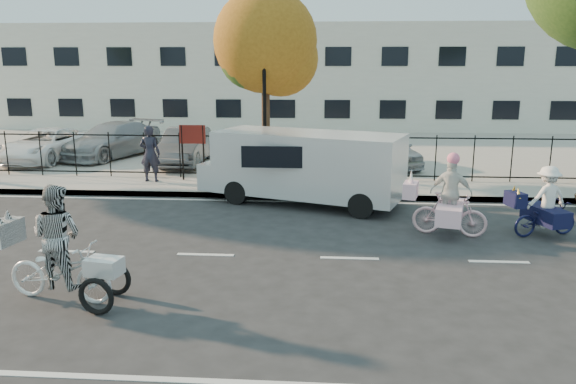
# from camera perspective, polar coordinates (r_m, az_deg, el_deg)

# --- Properties ---
(ground) EXTENTS (120.00, 120.00, 0.00)m
(ground) POSITION_cam_1_polar(r_m,az_deg,el_deg) (11.92, -8.38, -6.34)
(ground) COLOR #333334
(road_markings) EXTENTS (60.00, 9.52, 0.01)m
(road_markings) POSITION_cam_1_polar(r_m,az_deg,el_deg) (11.92, -8.38, -6.32)
(road_markings) COLOR silver
(road_markings) RESTS_ON ground
(curb) EXTENTS (60.00, 0.10, 0.15)m
(curb) POSITION_cam_1_polar(r_m,az_deg,el_deg) (16.67, -4.70, -0.34)
(curb) COLOR #A8A399
(curb) RESTS_ON ground
(sidewalk) EXTENTS (60.00, 2.20, 0.15)m
(sidewalk) POSITION_cam_1_polar(r_m,az_deg,el_deg) (17.68, -4.19, 0.45)
(sidewalk) COLOR #A8A399
(sidewalk) RESTS_ON ground
(parking_lot) EXTENTS (60.00, 15.60, 0.15)m
(parking_lot) POSITION_cam_1_polar(r_m,az_deg,el_deg) (26.37, -1.44, 4.69)
(parking_lot) COLOR #A8A399
(parking_lot) RESTS_ON ground
(iron_fence) EXTENTS (58.00, 0.06, 1.50)m
(iron_fence) POSITION_cam_1_polar(r_m,az_deg,el_deg) (18.59, -3.75, 3.68)
(iron_fence) COLOR black
(iron_fence) RESTS_ON sidewalk
(building) EXTENTS (34.00, 10.00, 6.00)m
(building) POSITION_cam_1_polar(r_m,az_deg,el_deg) (36.07, 0.09, 11.63)
(building) COLOR silver
(building) RESTS_ON ground
(lamppost) EXTENTS (0.36, 0.36, 4.33)m
(lamppost) POSITION_cam_1_polar(r_m,az_deg,el_deg) (17.90, -2.42, 10.45)
(lamppost) COLOR black
(lamppost) RESTS_ON sidewalk
(street_sign) EXTENTS (0.85, 0.06, 1.80)m
(street_sign) POSITION_cam_1_polar(r_m,az_deg,el_deg) (18.47, -9.66, 5.08)
(street_sign) COLOR black
(street_sign) RESTS_ON sidewalk
(zebra_trike) EXTENTS (2.35, 1.14, 2.01)m
(zebra_trike) POSITION_cam_1_polar(r_m,az_deg,el_deg) (10.16, -22.24, -6.07)
(zebra_trike) COLOR white
(zebra_trike) RESTS_ON ground
(unicorn_bike) EXTENTS (1.98, 1.42, 1.95)m
(unicorn_bike) POSITION_cam_1_polar(r_m,az_deg,el_deg) (13.41, 16.01, -1.30)
(unicorn_bike) COLOR #F5BBC4
(unicorn_bike) RESTS_ON ground
(bull_bike) EXTENTS (1.82, 1.28, 1.64)m
(bull_bike) POSITION_cam_1_polar(r_m,az_deg,el_deg) (14.17, 24.66, -1.52)
(bull_bike) COLOR #101337
(bull_bike) RESTS_ON ground
(white_van) EXTENTS (6.15, 3.57, 2.02)m
(white_van) POSITION_cam_1_polar(r_m,az_deg,el_deg) (15.74, 1.66, 2.77)
(white_van) COLOR silver
(white_van) RESTS_ON ground
(pedestrian) EXTENTS (0.67, 0.45, 1.82)m
(pedestrian) POSITION_cam_1_polar(r_m,az_deg,el_deg) (18.59, -13.84, 3.81)
(pedestrian) COLOR black
(pedestrian) RESTS_ON sidewalk
(lot_car_a) EXTENTS (3.49, 5.17, 1.39)m
(lot_car_a) POSITION_cam_1_polar(r_m,az_deg,el_deg) (23.87, -17.42, 5.07)
(lot_car_a) COLOR #95989C
(lot_car_a) RESTS_ON parking_lot
(lot_car_b) EXTENTS (2.46, 4.66, 1.25)m
(lot_car_b) POSITION_cam_1_polar(r_m,az_deg,el_deg) (23.80, -23.39, 4.40)
(lot_car_b) COLOR white
(lot_car_b) RESTS_ON parking_lot
(lot_car_c) EXTENTS (1.53, 4.12, 1.35)m
(lot_car_c) POSITION_cam_1_polar(r_m,az_deg,el_deg) (21.53, -10.36, 4.58)
(lot_car_c) COLOR #4E5156
(lot_car_c) RESTS_ON parking_lot
(lot_car_d) EXTENTS (2.53, 3.97, 1.26)m
(lot_car_d) POSITION_cam_1_polar(r_m,az_deg,el_deg) (21.06, 10.10, 4.29)
(lot_car_d) COLOR #B4B7BD
(lot_car_d) RESTS_ON parking_lot
(tree_mid) EXTENTS (3.50, 3.46, 6.34)m
(tree_mid) POSITION_cam_1_polar(r_m,az_deg,el_deg) (19.33, -1.88, 14.57)
(tree_mid) COLOR #442D1D
(tree_mid) RESTS_ON ground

